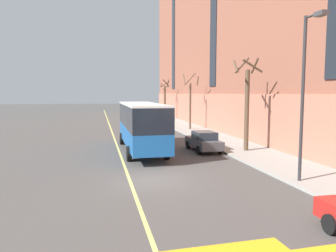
{
  "coord_description": "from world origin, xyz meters",
  "views": [
    {
      "loc": [
        -2.73,
        -16.29,
        4.43
      ],
      "look_at": [
        2.79,
        9.6,
        1.8
      ],
      "focal_mm": 35.0,
      "sensor_mm": 36.0,
      "label": 1
    }
  ],
  "objects_px": {
    "street_tree_mid_block": "(247,102)",
    "street_tree_far_downtown": "(165,99)",
    "street_lamp": "(306,83)",
    "city_bus": "(141,124)",
    "street_tree_far_uptown": "(190,101)",
    "parked_car_darkgray_2": "(204,141)",
    "parked_car_white_1": "(152,118)"
  },
  "relations": [
    {
      "from": "street_tree_far_uptown",
      "to": "street_tree_far_downtown",
      "type": "height_order",
      "value": "street_tree_far_uptown"
    },
    {
      "from": "street_tree_far_downtown",
      "to": "street_lamp",
      "type": "bearing_deg",
      "value": -91.79
    },
    {
      "from": "street_tree_mid_block",
      "to": "street_tree_far_uptown",
      "type": "height_order",
      "value": "street_tree_mid_block"
    },
    {
      "from": "street_tree_far_downtown",
      "to": "street_tree_far_uptown",
      "type": "bearing_deg",
      "value": -89.99
    },
    {
      "from": "parked_car_white_1",
      "to": "street_lamp",
      "type": "distance_m",
      "value": 35.42
    },
    {
      "from": "street_tree_mid_block",
      "to": "street_tree_far_uptown",
      "type": "distance_m",
      "value": 15.45
    },
    {
      "from": "parked_car_darkgray_2",
      "to": "street_tree_mid_block",
      "type": "bearing_deg",
      "value": -20.68
    },
    {
      "from": "city_bus",
      "to": "street_tree_far_downtown",
      "type": "relative_size",
      "value": 1.73
    },
    {
      "from": "parked_car_darkgray_2",
      "to": "street_tree_far_uptown",
      "type": "distance_m",
      "value": 14.89
    },
    {
      "from": "parked_car_white_1",
      "to": "street_tree_mid_block",
      "type": "height_order",
      "value": "street_tree_mid_block"
    },
    {
      "from": "parked_car_white_1",
      "to": "parked_car_darkgray_2",
      "type": "bearing_deg",
      "value": -90.06
    },
    {
      "from": "street_tree_mid_block",
      "to": "street_lamp",
      "type": "relative_size",
      "value": 0.89
    },
    {
      "from": "parked_car_white_1",
      "to": "street_tree_far_downtown",
      "type": "distance_m",
      "value": 6.04
    },
    {
      "from": "city_bus",
      "to": "street_tree_far_uptown",
      "type": "distance_m",
      "value": 15.55
    },
    {
      "from": "city_bus",
      "to": "street_tree_far_downtown",
      "type": "bearing_deg",
      "value": 75.08
    },
    {
      "from": "street_tree_mid_block",
      "to": "street_lamp",
      "type": "bearing_deg",
      "value": -97.72
    },
    {
      "from": "parked_car_darkgray_2",
      "to": "street_tree_far_downtown",
      "type": "relative_size",
      "value": 0.66
    },
    {
      "from": "city_bus",
      "to": "parked_car_white_1",
      "type": "relative_size",
      "value": 2.52
    },
    {
      "from": "parked_car_darkgray_2",
      "to": "street_lamp",
      "type": "relative_size",
      "value": 0.55
    },
    {
      "from": "city_bus",
      "to": "street_tree_mid_block",
      "type": "distance_m",
      "value": 8.07
    },
    {
      "from": "parked_car_darkgray_2",
      "to": "street_tree_far_uptown",
      "type": "height_order",
      "value": "street_tree_far_uptown"
    },
    {
      "from": "street_tree_mid_block",
      "to": "street_tree_far_downtown",
      "type": "bearing_deg",
      "value": 89.91
    },
    {
      "from": "city_bus",
      "to": "parked_car_white_1",
      "type": "xyz_separation_m",
      "value": [
        4.71,
        24.36,
        -1.35
      ]
    },
    {
      "from": "street_lamp",
      "to": "parked_car_white_1",
      "type": "bearing_deg",
      "value": 92.83
    },
    {
      "from": "parked_car_darkgray_2",
      "to": "street_tree_far_downtown",
      "type": "bearing_deg",
      "value": 84.24
    },
    {
      "from": "street_tree_mid_block",
      "to": "street_lamp",
      "type": "distance_m",
      "value": 8.93
    },
    {
      "from": "parked_car_darkgray_2",
      "to": "city_bus",
      "type": "bearing_deg",
      "value": 169.32
    },
    {
      "from": "parked_car_darkgray_2",
      "to": "street_lamp",
      "type": "bearing_deg",
      "value": -79.9
    },
    {
      "from": "city_bus",
      "to": "street_tree_mid_block",
      "type": "bearing_deg",
      "value": -14.66
    },
    {
      "from": "city_bus",
      "to": "parked_car_darkgray_2",
      "type": "distance_m",
      "value": 4.96
    },
    {
      "from": "street_tree_far_downtown",
      "to": "street_tree_mid_block",
      "type": "bearing_deg",
      "value": -90.09
    },
    {
      "from": "street_tree_mid_block",
      "to": "street_lamp",
      "type": "height_order",
      "value": "street_lamp"
    }
  ]
}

